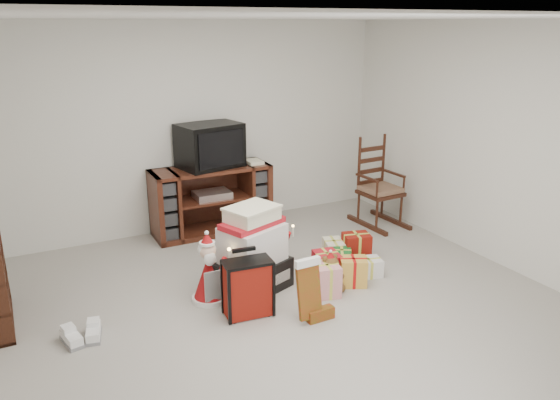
% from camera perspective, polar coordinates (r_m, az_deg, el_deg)
% --- Properties ---
extents(room, '(5.01, 5.01, 2.51)m').
position_cam_1_polar(room, '(4.46, 1.06, 2.24)').
color(room, '#A7A299').
rests_on(room, ground).
extents(tv_stand, '(1.44, 0.53, 0.82)m').
position_cam_1_polar(tv_stand, '(6.69, -7.17, 0.02)').
color(tv_stand, '#4D2516').
rests_on(tv_stand, floor).
extents(rocking_chair, '(0.51, 0.79, 1.16)m').
position_cam_1_polar(rocking_chair, '(7.04, 10.16, 0.68)').
color(rocking_chair, '#3D1D10').
rests_on(rocking_chair, floor).
extents(gift_pile, '(0.78, 0.67, 0.82)m').
position_cam_1_polar(gift_pile, '(5.22, -2.87, -5.71)').
color(gift_pile, black).
rests_on(gift_pile, floor).
extents(red_suitcase, '(0.42, 0.25, 0.61)m').
position_cam_1_polar(red_suitcase, '(4.82, -3.37, -9.17)').
color(red_suitcase, maroon).
rests_on(red_suitcase, floor).
extents(stocking, '(0.27, 0.12, 0.58)m').
position_cam_1_polar(stocking, '(4.72, 3.04, -9.39)').
color(stocking, '#0B690B').
rests_on(stocking, floor).
extents(teddy_bear, '(0.24, 0.21, 0.36)m').
position_cam_1_polar(teddy_bear, '(5.32, 5.17, -7.75)').
color(teddy_bear, brown).
rests_on(teddy_bear, floor).
extents(santa_figurine, '(0.28, 0.26, 0.57)m').
position_cam_1_polar(santa_figurine, '(5.80, -0.34, -4.74)').
color(santa_figurine, maroon).
rests_on(santa_figurine, floor).
extents(mrs_claus_figurine, '(0.33, 0.31, 0.67)m').
position_cam_1_polar(mrs_claus_figurine, '(5.09, -7.48, -7.77)').
color(mrs_claus_figurine, maroon).
rests_on(mrs_claus_figurine, floor).
extents(sneaker_pair, '(0.34, 0.28, 0.09)m').
position_cam_1_polar(sneaker_pair, '(4.83, -19.92, -13.16)').
color(sneaker_pair, white).
rests_on(sneaker_pair, floor).
extents(gift_cluster, '(0.73, 1.06, 0.25)m').
position_cam_1_polar(gift_cluster, '(5.65, 6.47, -6.53)').
color(gift_cluster, '#AE131D').
rests_on(gift_cluster, floor).
extents(crt_television, '(0.79, 0.64, 0.52)m').
position_cam_1_polar(crt_television, '(6.55, -7.34, 5.67)').
color(crt_television, black).
rests_on(crt_television, tv_stand).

